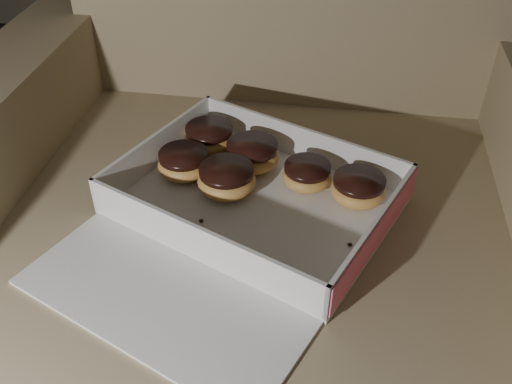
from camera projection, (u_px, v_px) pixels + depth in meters
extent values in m
cube|color=#877A56|center=(261.00, 296.00, 1.03)|extent=(0.80, 0.80, 0.47)
cube|color=#877A56|center=(26.00, 239.00, 1.04)|extent=(0.13, 0.80, 0.62)
cube|color=silver|center=(256.00, 204.00, 0.87)|extent=(0.47, 0.42, 0.01)
cube|color=silver|center=(302.00, 143.00, 0.94)|extent=(0.36, 0.16, 0.06)
cube|color=silver|center=(199.00, 243.00, 0.75)|extent=(0.36, 0.16, 0.06)
cube|color=silver|center=(158.00, 149.00, 0.93)|extent=(0.12, 0.27, 0.06)
cube|color=silver|center=(375.00, 234.00, 0.77)|extent=(0.12, 0.27, 0.06)
cube|color=#E25B75|center=(378.00, 235.00, 0.76)|extent=(0.11, 0.26, 0.05)
cube|color=silver|center=(161.00, 301.00, 0.72)|extent=(0.41, 0.30, 0.01)
ellipsoid|color=#BC8641|center=(227.00, 180.00, 0.87)|extent=(0.09, 0.09, 0.04)
cylinder|color=black|center=(226.00, 171.00, 0.86)|extent=(0.08, 0.08, 0.01)
ellipsoid|color=#BC8641|center=(184.00, 164.00, 0.91)|extent=(0.08, 0.08, 0.04)
cylinder|color=black|center=(183.00, 155.00, 0.90)|extent=(0.08, 0.08, 0.01)
ellipsoid|color=#BC8641|center=(252.00, 156.00, 0.92)|extent=(0.09, 0.09, 0.04)
cylinder|color=black|center=(252.00, 146.00, 0.91)|extent=(0.08, 0.08, 0.01)
ellipsoid|color=#BC8641|center=(307.00, 176.00, 0.88)|extent=(0.08, 0.08, 0.04)
cylinder|color=black|center=(308.00, 168.00, 0.87)|extent=(0.07, 0.07, 0.01)
ellipsoid|color=#BC8641|center=(210.00, 139.00, 0.96)|extent=(0.09, 0.09, 0.04)
cylinder|color=black|center=(209.00, 130.00, 0.95)|extent=(0.08, 0.08, 0.01)
ellipsoid|color=#BC8641|center=(358.00, 190.00, 0.85)|extent=(0.08, 0.08, 0.04)
cylinder|color=black|center=(360.00, 181.00, 0.84)|extent=(0.08, 0.08, 0.01)
ellipsoid|color=black|center=(174.00, 175.00, 0.91)|extent=(0.01, 0.01, 0.00)
ellipsoid|color=black|center=(269.00, 259.00, 0.77)|extent=(0.01, 0.01, 0.00)
ellipsoid|color=black|center=(201.00, 221.00, 0.83)|extent=(0.01, 0.01, 0.00)
ellipsoid|color=black|center=(350.00, 245.00, 0.79)|extent=(0.01, 0.01, 0.00)
ellipsoid|color=black|center=(137.00, 212.00, 0.84)|extent=(0.01, 0.01, 0.00)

